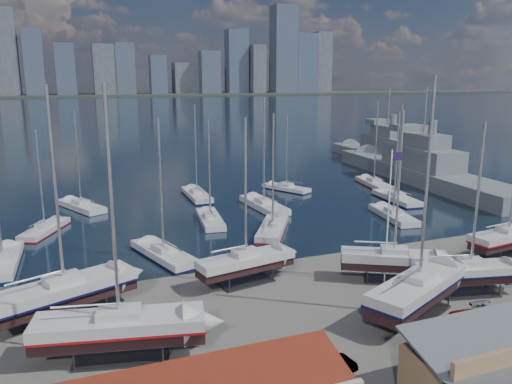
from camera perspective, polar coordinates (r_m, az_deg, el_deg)
name	(u,v)px	position (r m, az deg, el deg)	size (l,w,h in m)	color
ground	(368,295)	(44.06, 12.65, -11.37)	(1400.00, 1400.00, 0.00)	#605E59
water	(99,108)	(344.38, -17.54, 9.12)	(1400.00, 600.00, 0.40)	#192B39
far_shore	(82,95)	(603.82, -19.30, 10.40)	(1400.00, 80.00, 2.20)	#2D332D
skyline	(72,60)	(597.48, -20.32, 13.97)	(639.14, 43.80, 107.69)	#475166
sailboat_cradle_0	(65,292)	(40.95, -21.03, -10.57)	(11.22, 6.85, 17.45)	#2D2D33
sailboat_cradle_1	(120,327)	(34.41, -15.31, -14.71)	(11.36, 5.36, 17.58)	#2D2D33
sailboat_cradle_2	(246,262)	(44.57, -1.16, -7.97)	(9.25, 4.11, 14.70)	#2D2D33
sailboat_cradle_3	(419,288)	(40.74, 18.12, -10.42)	(11.53, 7.64, 18.03)	#2D2D33
sailboat_cradle_4	(394,259)	(46.67, 15.48, -7.44)	(9.40, 6.80, 15.25)	#2D2D33
sailboat_cradle_5	(470,272)	(46.04, 23.28, -8.38)	(9.26, 4.39, 14.54)	#2D2D33
sailboat_cradle_6	(508,237)	(57.26, 26.85, -4.64)	(9.63, 3.72, 15.24)	#2D2D33
sailboat_moored_0	(3,263)	(54.83, -26.91, -7.27)	(3.18, 10.30, 15.28)	black
sailboat_moored_1	(45,230)	(64.46, -22.97, -4.03)	(5.92, 8.73, 12.79)	black
sailboat_moored_2	(81,207)	(74.04, -19.33, -1.65)	(6.45, 9.81, 14.45)	black
sailboat_moored_3	(164,255)	(51.95, -10.50, -7.13)	(5.53, 10.32, 14.86)	black
sailboat_moored_4	(210,221)	(63.57, -5.24, -3.27)	(3.67, 9.30, 13.66)	black
sailboat_moored_5	(197,196)	(77.09, -6.78, -0.47)	(2.95, 9.98, 14.84)	black
sailboat_moored_6	(273,230)	(59.47, 1.90, -4.36)	(7.43, 9.87, 14.74)	black
sailboat_moored_7	(264,206)	(70.26, 0.91, -1.66)	(3.66, 10.83, 16.10)	black
sailboat_moored_8	(286,189)	(81.82, 3.47, 0.36)	(6.12, 8.66, 12.76)	black
sailboat_moored_9	(393,216)	(67.65, 15.39, -2.70)	(4.33, 9.97, 14.57)	black
sailboat_moored_10	(396,199)	(77.45, 15.74, -0.80)	(3.65, 10.18, 14.91)	black
sailboat_moored_11	(374,185)	(87.30, 13.31, 0.82)	(4.55, 10.40, 15.04)	black
naval_ship_east	(421,172)	(93.71, 18.30, 2.16)	(11.43, 48.01, 18.28)	slate
naval_ship_west	(386,155)	(113.13, 14.62, 4.11)	(7.82, 39.13, 17.50)	slate
car_a	(263,372)	(31.41, 0.80, -19.88)	(1.93, 4.80, 1.64)	gray
car_b	(327,367)	(32.48, 8.07, -19.19)	(1.37, 3.92, 1.29)	gray
car_c	(482,329)	(39.50, 24.46, -14.05)	(2.38, 5.15, 1.43)	gray
car_d	(502,324)	(40.83, 26.28, -13.34)	(1.99, 4.91, 1.42)	gray
flagpole	(390,208)	(44.67, 15.02, -1.78)	(1.06, 0.12, 11.99)	white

